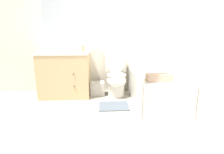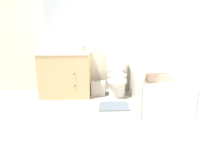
% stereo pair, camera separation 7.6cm
% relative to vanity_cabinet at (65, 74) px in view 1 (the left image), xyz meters
% --- Properties ---
extents(ground_plane, '(14.00, 14.00, 0.00)m').
position_rel_vanity_cabinet_xyz_m(ground_plane, '(0.76, -1.37, -0.43)').
color(ground_plane, gray).
extents(wall_back, '(8.00, 0.06, 2.50)m').
position_rel_vanity_cabinet_xyz_m(wall_back, '(0.75, 0.31, 0.82)').
color(wall_back, silver).
rests_on(wall_back, ground_plane).
extents(wall_right, '(0.05, 2.66, 2.50)m').
position_rel_vanity_cabinet_xyz_m(wall_right, '(2.01, -0.54, 0.82)').
color(wall_right, silver).
rests_on(wall_right, ground_plane).
extents(vanity_cabinet, '(0.93, 0.61, 0.84)m').
position_rel_vanity_cabinet_xyz_m(vanity_cabinet, '(0.00, 0.00, 0.00)').
color(vanity_cabinet, tan).
rests_on(vanity_cabinet, ground_plane).
extents(sink_faucet, '(0.14, 0.12, 0.12)m').
position_rel_vanity_cabinet_xyz_m(sink_faucet, '(-0.00, 0.20, 0.44)').
color(sink_faucet, silver).
rests_on(sink_faucet, vanity_cabinet).
extents(toilet, '(0.42, 0.62, 0.83)m').
position_rel_vanity_cabinet_xyz_m(toilet, '(0.96, -0.03, -0.06)').
color(toilet, silver).
rests_on(toilet, ground_plane).
extents(bathtub, '(0.73, 1.44, 0.50)m').
position_rel_vanity_cabinet_xyz_m(bathtub, '(1.61, -0.43, -0.18)').
color(bathtub, silver).
rests_on(bathtub, ground_plane).
extents(shower_curtain, '(0.02, 0.40, 2.03)m').
position_rel_vanity_cabinet_xyz_m(shower_curtain, '(1.23, -0.90, 0.59)').
color(shower_curtain, silver).
rests_on(shower_curtain, ground_plane).
extents(wastebasket, '(0.27, 0.23, 0.26)m').
position_rel_vanity_cabinet_xyz_m(wastebasket, '(0.61, -0.01, -0.30)').
color(wastebasket, '#B7B2A8').
rests_on(wastebasket, ground_plane).
extents(tissue_box, '(0.14, 0.13, 0.11)m').
position_rel_vanity_cabinet_xyz_m(tissue_box, '(0.19, -0.03, 0.45)').
color(tissue_box, beige).
rests_on(tissue_box, vanity_cabinet).
extents(soap_dispenser, '(0.05, 0.05, 0.14)m').
position_rel_vanity_cabinet_xyz_m(soap_dispenser, '(0.36, -0.05, 0.47)').
color(soap_dispenser, tan).
rests_on(soap_dispenser, vanity_cabinet).
extents(hand_towel_folded, '(0.24, 0.13, 0.05)m').
position_rel_vanity_cabinet_xyz_m(hand_towel_folded, '(-0.30, -0.18, 0.43)').
color(hand_towel_folded, white).
rests_on(hand_towel_folded, vanity_cabinet).
extents(bath_towel_folded, '(0.36, 0.19, 0.10)m').
position_rel_vanity_cabinet_xyz_m(bath_towel_folded, '(1.52, -0.87, 0.12)').
color(bath_towel_folded, tan).
rests_on(bath_towel_folded, bathtub).
extents(bath_mat, '(0.49, 0.39, 0.02)m').
position_rel_vanity_cabinet_xyz_m(bath_mat, '(0.89, -0.62, -0.42)').
color(bath_mat, '#4C5660').
rests_on(bath_mat, ground_plane).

